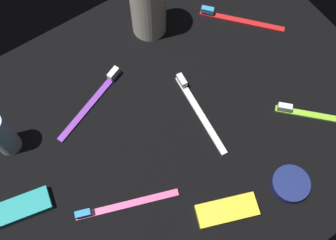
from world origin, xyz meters
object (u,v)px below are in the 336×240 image
toothbrush_pink (121,206)px  cream_tin_left (290,184)px  snack_bar_teal (20,208)px  toothbrush_red (237,19)px  toothbrush_lime (318,115)px  snack_bar_yellow (227,211)px  toothbrush_white (198,109)px  deodorant_stick (0,135)px  bodywash_bottle (148,1)px  toothbrush_purple (94,99)px

toothbrush_pink → cream_tin_left: 29.56cm
snack_bar_teal → toothbrush_red: bearing=23.3°
cream_tin_left → toothbrush_pink: bearing=152.9°
toothbrush_lime → snack_bar_yellow: (-25.10, -4.61, 0.14)cm
toothbrush_white → cream_tin_left: toothbrush_white is taller
deodorant_stick → snack_bar_teal: deodorant_stick is taller
toothbrush_lime → toothbrush_red: size_ratio=0.95×
toothbrush_pink → snack_bar_yellow: (14.44, -10.89, 0.14)cm
toothbrush_lime → toothbrush_pink: 40.03cm
toothbrush_red → toothbrush_pink: same height
toothbrush_white → bodywash_bottle: bearing=82.2°
snack_bar_yellow → cream_tin_left: 12.16cm
deodorant_stick → toothbrush_red: bearing=-1.4°
toothbrush_white → toothbrush_pink: (-21.66, -7.54, 0.00)cm
toothbrush_lime → toothbrush_red: (1.22, 26.10, 0.00)cm
snack_bar_yellow → toothbrush_red: bearing=70.5°
bodywash_bottle → snack_bar_yellow: (-10.13, -39.55, -7.68)cm
snack_bar_yellow → toothbrush_pink: bearing=164.1°
toothbrush_purple → toothbrush_pink: same height
toothbrush_white → cream_tin_left: size_ratio=2.73×
toothbrush_red → cream_tin_left: (-14.44, -33.29, 0.32)cm
bodywash_bottle → snack_bar_yellow: bodywash_bottle is taller
deodorant_stick → toothbrush_pink: bearing=-62.7°
deodorant_stick → toothbrush_pink: deodorant_stick is taller
deodorant_stick → snack_bar_yellow: 40.99cm
toothbrush_purple → cream_tin_left: bearing=-59.4°
bodywash_bottle → cream_tin_left: bearing=-87.6°
toothbrush_purple → snack_bar_yellow: bearing=-75.5°
toothbrush_red → snack_bar_yellow: size_ratio=1.38×
deodorant_stick → toothbrush_lime: size_ratio=0.75×
toothbrush_white → toothbrush_pink: size_ratio=1.04×
toothbrush_pink → snack_bar_yellow: toothbrush_pink is taller
toothbrush_purple → toothbrush_lime: (33.19, -26.62, 0.00)cm
toothbrush_red → toothbrush_pink: size_ratio=0.83×
toothbrush_white → toothbrush_lime: bearing=-37.7°
toothbrush_pink → snack_bar_teal: size_ratio=1.66×
bodywash_bottle → cream_tin_left: 42.83cm
toothbrush_purple → toothbrush_red: bearing=-0.9°
snack_bar_teal → cream_tin_left: size_ratio=1.57×
toothbrush_purple → toothbrush_pink: 21.31cm
bodywash_bottle → deodorant_stick: size_ratio=1.81×
toothbrush_pink → snack_bar_yellow: bearing=-37.0°
deodorant_stick → snack_bar_teal: size_ratio=0.99×
deodorant_stick → toothbrush_pink: (10.87, -21.06, -4.51)cm
snack_bar_yellow → toothbrush_white: bearing=89.7°
cream_tin_left → toothbrush_lime: bearing=28.5°
toothbrush_red → cream_tin_left: toothbrush_red is taller
snack_bar_yellow → snack_bar_teal: size_ratio=1.00×
toothbrush_white → snack_bar_yellow: size_ratio=1.73×
toothbrush_lime → toothbrush_red: bearing=87.3°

